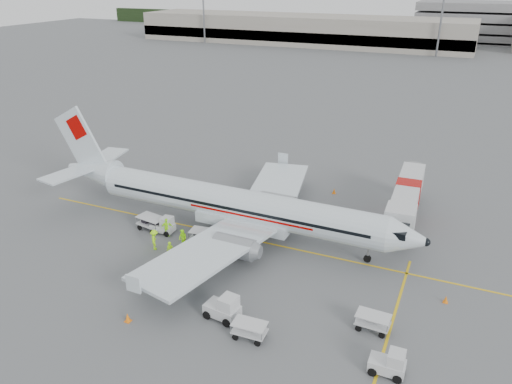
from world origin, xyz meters
The scene contains 24 objects.
ground centered at (0.00, 0.00, 0.00)m, with size 360.00×360.00×0.00m, color #56595B.
stripe_lead centered at (0.00, 0.00, 0.01)m, with size 44.00×0.20×0.01m, color yellow.
stripe_cross centered at (14.00, -8.00, 0.01)m, with size 0.20×20.00×0.01m, color yellow.
terminal_west centered at (-40.00, 130.00, 4.50)m, with size 110.00×22.00×9.00m, color gray, non-canonical shape.
treeline centered at (0.00, 175.00, 3.00)m, with size 300.00×3.00×6.00m, color black, non-canonical shape.
mast_west centered at (-70.00, 118.00, 11.00)m, with size 3.20×1.20×22.00m, color slate, non-canonical shape.
mast_center centered at (5.00, 118.00, 11.00)m, with size 3.20×1.20×22.00m, color slate, non-canonical shape.
aircraft centered at (-1.32, 0.64, 4.92)m, with size 35.68×27.97×9.84m, color silver, non-canonical shape.
jet_bridge centered at (12.38, 9.60, 1.98)m, with size 2.83×15.07×3.96m, color silver, non-canonical shape.
belt_loader centered at (-1.12, -2.00, 1.22)m, with size 4.50×1.69×2.44m, color silver, non-canonical shape.
tug_fore centered at (14.47, -11.53, 0.82)m, with size 2.13×1.22×1.65m, color silver, non-canonical shape.
tug_mid centered at (3.08, -10.83, 0.93)m, with size 2.40×1.38×1.86m, color silver, non-canonical shape.
tug_aft centered at (-7.59, -2.00, 0.81)m, with size 2.09×1.20×1.61m, color silver, non-canonical shape.
cart_loaded_a centered at (-8.85, -2.00, 0.67)m, with size 2.57×1.52×1.34m, color silver, non-canonical shape.
cart_loaded_b centered at (-3.11, -2.27, 0.64)m, with size 2.45×1.45×1.28m, color silver, non-canonical shape.
cart_empty_a centered at (5.68, -11.97, 0.58)m, with size 2.23×1.32×1.16m, color silver, non-canonical shape.
cart_empty_b centered at (12.88, -7.92, 0.59)m, with size 2.25×1.33×1.17m, color silver, non-canonical shape.
cone_nose centered at (17.14, -2.79, 0.29)m, with size 0.36×0.36×0.58m, color orange.
cone_port centered at (4.44, 12.95, 0.30)m, with size 0.37×0.37×0.61m, color orange.
cone_stbd centered at (-2.65, -13.83, 0.34)m, with size 0.42×0.42×0.69m, color orange.
crew_a centered at (-4.38, -5.75, 0.81)m, with size 0.59×0.39×1.63m, color #97E90E.
crew_b centered at (-4.55, -3.48, 0.81)m, with size 0.79×0.61×1.62m, color #97E90E.
crew_c centered at (-6.52, -4.85, 0.92)m, with size 1.19×0.69×1.85m, color #97E90E.
crew_d centered at (-6.81, -2.46, 0.89)m, with size 1.04×0.43×1.77m, color #97E90E.
Camera 1 is at (16.57, -35.69, 21.97)m, focal length 35.00 mm.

